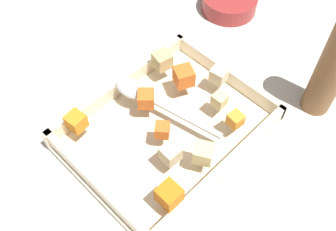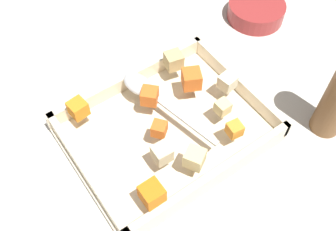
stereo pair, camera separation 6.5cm
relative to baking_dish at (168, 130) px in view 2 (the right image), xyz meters
name	(u,v)px [view 2 (the right image)]	position (x,y,z in m)	size (l,w,h in m)	color
ground_plane	(161,129)	(0.00, 0.02, -0.01)	(4.00, 4.00, 0.00)	beige
baking_dish	(168,130)	(0.00, 0.00, 0.00)	(0.33, 0.26, 0.05)	beige
carrot_chunk_far_right	(78,108)	(-0.12, 0.10, 0.05)	(0.03, 0.03, 0.03)	orange
carrot_chunk_mid_right	(148,97)	(-0.01, 0.05, 0.05)	(0.03, 0.03, 0.03)	orange
carrot_chunk_center	(152,194)	(-0.10, -0.10, 0.05)	(0.03, 0.03, 0.03)	orange
carrot_chunk_rim_edge	(235,129)	(0.07, -0.09, 0.04)	(0.02, 0.02, 0.02)	orange
carrot_chunk_under_handle	(159,129)	(-0.03, -0.01, 0.04)	(0.02, 0.02, 0.02)	orange
carrot_chunk_back_center	(192,79)	(0.08, 0.04, 0.05)	(0.03, 0.03, 0.03)	orange
potato_chunk_front_center	(223,107)	(0.08, -0.04, 0.04)	(0.02, 0.02, 0.02)	#E0CC89
potato_chunk_near_right	(227,82)	(0.13, 0.00, 0.05)	(0.03, 0.03, 0.03)	beige
potato_chunk_corner_sw	(195,158)	(-0.01, -0.09, 0.05)	(0.03, 0.03, 0.03)	#E0CC89
potato_chunk_mid_left	(174,60)	(0.08, 0.09, 0.05)	(0.03, 0.03, 0.03)	tan
potato_chunk_far_left	(162,153)	(-0.05, -0.06, 0.05)	(0.03, 0.03, 0.03)	beige
serving_spoon	(145,87)	(0.00, 0.07, 0.04)	(0.07, 0.21, 0.02)	silver
small_prep_bowl	(256,11)	(0.34, 0.14, 0.01)	(0.12, 0.12, 0.04)	maroon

